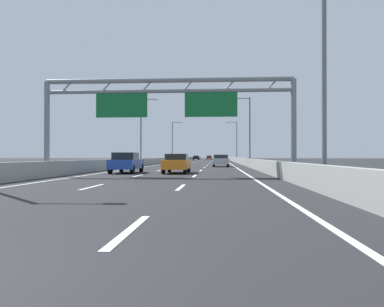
{
  "coord_description": "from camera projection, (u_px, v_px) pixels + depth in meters",
  "views": [
    {
      "loc": [
        3.29,
        -3.0,
        1.26
      ],
      "look_at": [
        -1.09,
        62.18,
        1.68
      ],
      "focal_mm": 36.53,
      "sensor_mm": 36.0,
      "label": 1
    }
  ],
  "objects": [
    {
      "name": "ground_plane",
      "position": [
        206.0,
        161.0,
        102.98
      ],
      "size": [
        260.0,
        260.0,
        0.0
      ],
      "primitive_type": "plane",
      "color": "#262628"
    },
    {
      "name": "lane_dash_left_1",
      "position": [
        92.0,
        187.0,
        15.8
      ],
      "size": [
        0.16,
        3.0,
        0.01
      ],
      "primitive_type": "cube",
      "color": "white",
      "rests_on": "ground_plane"
    },
    {
      "name": "lane_dash_left_2",
      "position": [
        138.0,
        176.0,
        24.78
      ],
      "size": [
        0.16,
        3.0,
        0.01
      ],
      "primitive_type": "cube",
      "color": "white",
      "rests_on": "ground_plane"
    },
    {
      "name": "lane_dash_left_3",
      "position": [
        159.0,
        170.0,
        33.76
      ],
      "size": [
        0.16,
        3.0,
        0.01
      ],
      "primitive_type": "cube",
      "color": "white",
      "rests_on": "ground_plane"
    },
    {
      "name": "lane_dash_left_4",
      "position": [
        172.0,
        167.0,
        42.74
      ],
      "size": [
        0.16,
        3.0,
        0.01
      ],
      "primitive_type": "cube",
      "color": "white",
      "rests_on": "ground_plane"
    },
    {
      "name": "lane_dash_left_5",
      "position": [
        180.0,
        165.0,
        51.71
      ],
      "size": [
        0.16,
        3.0,
        0.01
      ],
      "primitive_type": "cube",
      "color": "white",
      "rests_on": "ground_plane"
    },
    {
      "name": "lane_dash_left_6",
      "position": [
        185.0,
        164.0,
        60.69
      ],
      "size": [
        0.16,
        3.0,
        0.01
      ],
      "primitive_type": "cube",
      "color": "white",
      "rests_on": "ground_plane"
    },
    {
      "name": "lane_dash_left_7",
      "position": [
        190.0,
        163.0,
        69.67
      ],
      "size": [
        0.16,
        3.0,
        0.01
      ],
      "primitive_type": "cube",
      "color": "white",
      "rests_on": "ground_plane"
    },
    {
      "name": "lane_dash_left_8",
      "position": [
        193.0,
        162.0,
        78.65
      ],
      "size": [
        0.16,
        3.0,
        0.01
      ],
      "primitive_type": "cube",
      "color": "white",
      "rests_on": "ground_plane"
    },
    {
      "name": "lane_dash_left_9",
      "position": [
        196.0,
        162.0,
        87.63
      ],
      "size": [
        0.16,
        3.0,
        0.01
      ],
      "primitive_type": "cube",
      "color": "white",
      "rests_on": "ground_plane"
    },
    {
      "name": "lane_dash_left_10",
      "position": [
        198.0,
        161.0,
        96.61
      ],
      "size": [
        0.16,
        3.0,
        0.01
      ],
      "primitive_type": "cube",
      "color": "white",
      "rests_on": "ground_plane"
    },
    {
      "name": "lane_dash_left_11",
      "position": [
        199.0,
        161.0,
        105.59
      ],
      "size": [
        0.16,
        3.0,
        0.01
      ],
      "primitive_type": "cube",
      "color": "white",
      "rests_on": "ground_plane"
    },
    {
      "name": "lane_dash_left_12",
      "position": [
        201.0,
        160.0,
        114.57
      ],
      "size": [
        0.16,
        3.0,
        0.01
      ],
      "primitive_type": "cube",
      "color": "white",
      "rests_on": "ground_plane"
    },
    {
      "name": "lane_dash_left_13",
      "position": [
        202.0,
        160.0,
        123.55
      ],
      "size": [
        0.16,
        3.0,
        0.01
      ],
      "primitive_type": "cube",
      "color": "white",
      "rests_on": "ground_plane"
    },
    {
      "name": "lane_dash_left_14",
      "position": [
        203.0,
        160.0,
        132.53
      ],
      "size": [
        0.16,
        3.0,
        0.01
      ],
      "primitive_type": "cube",
      "color": "white",
      "rests_on": "ground_plane"
    },
    {
      "name": "lane_dash_left_15",
      "position": [
        204.0,
        159.0,
        141.51
      ],
      "size": [
        0.16,
        3.0,
        0.01
      ],
      "primitive_type": "cube",
      "color": "white",
      "rests_on": "ground_plane"
    },
    {
      "name": "lane_dash_left_16",
      "position": [
        205.0,
        159.0,
        150.49
      ],
      "size": [
        0.16,
        3.0,
        0.01
      ],
      "primitive_type": "cube",
      "color": "white",
      "rests_on": "ground_plane"
    },
    {
      "name": "lane_dash_left_17",
      "position": [
        206.0,
        159.0,
        159.47
      ],
      "size": [
        0.16,
        3.0,
        0.01
      ],
      "primitive_type": "cube",
      "color": "white",
      "rests_on": "ground_plane"
    },
    {
      "name": "lane_dash_right_0",
      "position": [
        130.0,
        230.0,
        6.58
      ],
      "size": [
        0.16,
        3.0,
        0.01
      ],
      "primitive_type": "cube",
      "color": "white",
      "rests_on": "ground_plane"
    },
    {
      "name": "lane_dash_right_1",
      "position": [
        181.0,
        187.0,
        15.56
      ],
      "size": [
        0.16,
        3.0,
        0.01
      ],
      "primitive_type": "cube",
      "color": "white",
      "rests_on": "ground_plane"
    },
    {
      "name": "lane_dash_right_2",
      "position": [
        194.0,
        176.0,
        24.53
      ],
      "size": [
        0.16,
        3.0,
        0.01
      ],
      "primitive_type": "cube",
      "color": "white",
      "rests_on": "ground_plane"
    },
    {
      "name": "lane_dash_right_3",
      "position": [
        201.0,
        171.0,
        33.51
      ],
      "size": [
        0.16,
        3.0,
        0.01
      ],
      "primitive_type": "cube",
      "color": "white",
      "rests_on": "ground_plane"
    },
    {
      "name": "lane_dash_right_4",
      "position": [
        205.0,
        168.0,
        42.49
      ],
      "size": [
        0.16,
        3.0,
        0.01
      ],
      "primitive_type": "cube",
      "color": "white",
      "rests_on": "ground_plane"
    },
    {
      "name": "lane_dash_right_5",
      "position": [
        207.0,
        166.0,
        51.47
      ],
      "size": [
        0.16,
        3.0,
        0.01
      ],
      "primitive_type": "cube",
      "color": "white",
      "rests_on": "ground_plane"
    },
    {
      "name": "lane_dash_right_6",
      "position": [
        209.0,
        164.0,
        60.45
      ],
      "size": [
        0.16,
        3.0,
        0.01
      ],
      "primitive_type": "cube",
      "color": "white",
      "rests_on": "ground_plane"
    },
    {
      "name": "lane_dash_right_7",
      "position": [
        210.0,
        163.0,
        69.43
      ],
      "size": [
        0.16,
        3.0,
        0.01
      ],
      "primitive_type": "cube",
      "color": "white",
      "rests_on": "ground_plane"
    },
    {
      "name": "lane_dash_right_8",
      "position": [
        211.0,
        162.0,
        78.41
      ],
      "size": [
        0.16,
        3.0,
        0.01
      ],
      "primitive_type": "cube",
      "color": "white",
      "rests_on": "ground_plane"
    },
    {
      "name": "lane_dash_right_9",
      "position": [
        212.0,
        162.0,
        87.39
      ],
      "size": [
        0.16,
        3.0,
        0.01
      ],
      "primitive_type": "cube",
      "color": "white",
      "rests_on": "ground_plane"
    },
    {
      "name": "lane_dash_right_10",
      "position": [
        212.0,
        161.0,
        96.37
      ],
      "size": [
        0.16,
        3.0,
        0.01
      ],
      "primitive_type": "cube",
      "color": "white",
      "rests_on": "ground_plane"
    },
    {
      "name": "lane_dash_right_11",
      "position": [
        213.0,
        161.0,
        105.35
      ],
      "size": [
        0.16,
        3.0,
        0.01
      ],
      "primitive_type": "cube",
      "color": "white",
      "rests_on": "ground_plane"
    },
    {
      "name": "lane_dash_right_12",
      "position": [
        213.0,
        160.0,
        114.33
      ],
      "size": [
        0.16,
        3.0,
        0.01
      ],
      "primitive_type": "cube",
      "color": "white",
      "rests_on": "ground_plane"
    },
    {
      "name": "lane_dash_right_13",
      "position": [
        213.0,
        160.0,
        123.31
      ],
      "size": [
        0.16,
        3.0,
        0.01
      ],
      "primitive_type": "cube",
      "color": "white",
      "rests_on": "ground_plane"
    },
    {
      "name": "lane_dash_right_14",
      "position": [
        214.0,
        160.0,
        132.29
      ],
      "size": [
        0.16,
        3.0,
        0.01
      ],
      "primitive_type": "cube",
      "color": "white",
      "rests_on": "ground_plane"
    },
    {
      "name": "lane_dash_right_15",
      "position": [
        214.0,
        160.0,
        141.27
      ],
      "size": [
        0.16,
        3.0,
        0.01
      ],
      "primitive_type": "cube",
      "color": "white",
      "rests_on": "ground_plane"
    },
    {
      "name": "lane_dash_right_16",
      "position": [
        214.0,
        159.0,
        150.25
      ],
      "size": [
        0.16,
        3.0,
        0.01
      ],
      "primitive_type": "cube",
      "color": "white",
      "rests_on": "ground_plane"
    },
    {
      "name": "lane_dash_right_17",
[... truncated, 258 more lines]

